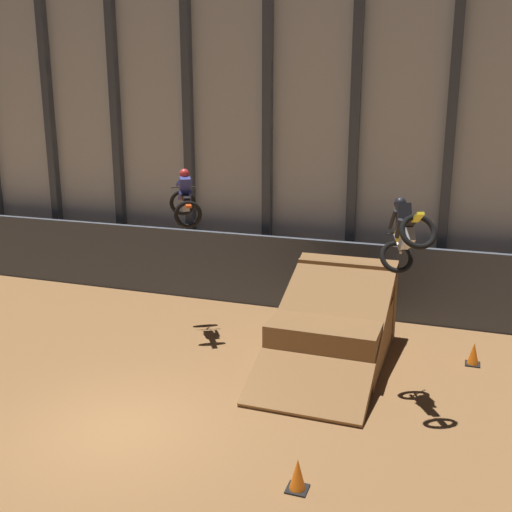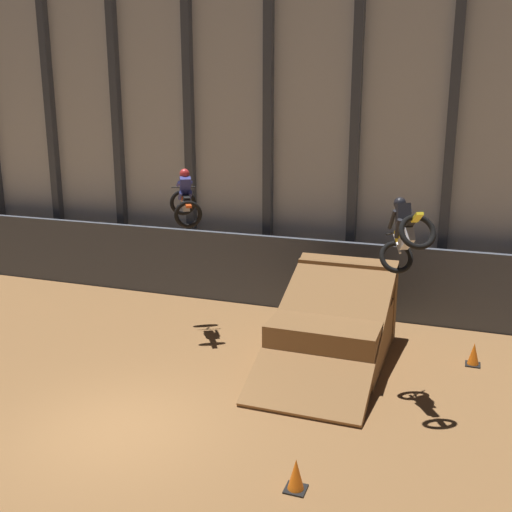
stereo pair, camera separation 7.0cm
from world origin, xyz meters
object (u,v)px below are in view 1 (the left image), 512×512
traffic_cone_near_ramp (298,475)px  traffic_cone_arena_edge (474,354)px  dirt_ramp (335,325)px  rider_bike_right_air (405,234)px  rider_bike_left_air (185,200)px

traffic_cone_near_ramp → traffic_cone_arena_edge: same height
dirt_ramp → rider_bike_right_air: bearing=-48.4°
rider_bike_left_air → traffic_cone_near_ramp: (4.86, -5.87, -3.49)m
rider_bike_right_air → traffic_cone_arena_edge: bearing=33.1°
traffic_cone_arena_edge → traffic_cone_near_ramp: bearing=-113.8°
dirt_ramp → traffic_cone_near_ramp: (0.65, -5.75, -0.49)m
rider_bike_left_air → rider_bike_right_air: size_ratio=0.96×
traffic_cone_arena_edge → rider_bike_right_air: bearing=-122.1°
rider_bike_right_air → traffic_cone_arena_edge: size_ratio=3.12×
rider_bike_left_air → traffic_cone_arena_edge: bearing=-29.3°
rider_bike_right_air → traffic_cone_arena_edge: 4.55m
rider_bike_right_air → traffic_cone_near_ramp: bearing=-132.1°
dirt_ramp → rider_bike_left_air: rider_bike_left_air is taller
dirt_ramp → traffic_cone_near_ramp: 5.81m
rider_bike_left_air → traffic_cone_near_ramp: 8.38m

